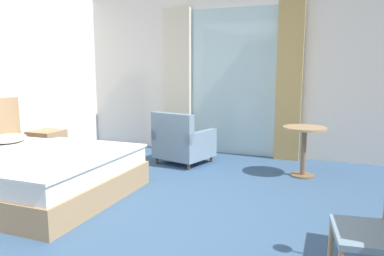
{
  "coord_description": "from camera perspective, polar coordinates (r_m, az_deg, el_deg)",
  "views": [
    {
      "loc": [
        1.67,
        -2.99,
        1.45
      ],
      "look_at": [
        0.29,
        0.56,
        0.85
      ],
      "focal_mm": 33.69,
      "sensor_mm": 36.0,
      "label": 1
    }
  ],
  "objects": [
    {
      "name": "ground",
      "position": [
        3.74,
        -7.51,
        -14.73
      ],
      "size": [
        6.22,
        6.89,
        0.1
      ],
      "primitive_type": "cube",
      "color": "#38567A"
    },
    {
      "name": "armchair_by_window",
      "position": [
        5.68,
        -1.57,
        -2.38
      ],
      "size": [
        0.92,
        0.9,
        0.82
      ],
      "color": "gray",
      "rests_on": "ground"
    },
    {
      "name": "curtain_panel_left",
      "position": [
        6.54,
        -2.32,
        7.43
      ],
      "size": [
        0.5,
        0.1,
        2.54
      ],
      "primitive_type": "cube",
      "color": "beige",
      "rests_on": "ground"
    },
    {
      "name": "round_cafe_table",
      "position": [
        5.19,
        17.31,
        -1.9
      ],
      "size": [
        0.59,
        0.59,
        0.69
      ],
      "color": "tan",
      "rests_on": "ground"
    },
    {
      "name": "curtain_panel_right",
      "position": [
        6.04,
        15.13,
        7.0
      ],
      "size": [
        0.4,
        0.1,
        2.54
      ],
      "primitive_type": "cube",
      "color": "tan",
      "rests_on": "ground"
    },
    {
      "name": "balcony_glass_door",
      "position": [
        6.32,
        6.29,
        7.16
      ],
      "size": [
        1.52,
        0.02,
        2.51
      ],
      "primitive_type": "cube",
      "color": "silver",
      "rests_on": "ground"
    },
    {
      "name": "bed",
      "position": [
        4.73,
        -24.81,
        -6.27
      ],
      "size": [
        2.24,
        1.85,
        1.07
      ],
      "color": "tan",
      "rests_on": "ground"
    },
    {
      "name": "nightstand",
      "position": [
        6.25,
        -21.94,
        -2.69
      ],
      "size": [
        0.45,
        0.46,
        0.51
      ],
      "color": "tan",
      "rests_on": "ground"
    },
    {
      "name": "wall_back",
      "position": [
        6.4,
        6.17,
        8.72
      ],
      "size": [
        5.82,
        0.12,
        2.85
      ],
      "primitive_type": "cube",
      "color": "silver",
      "rests_on": "ground"
    }
  ]
}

